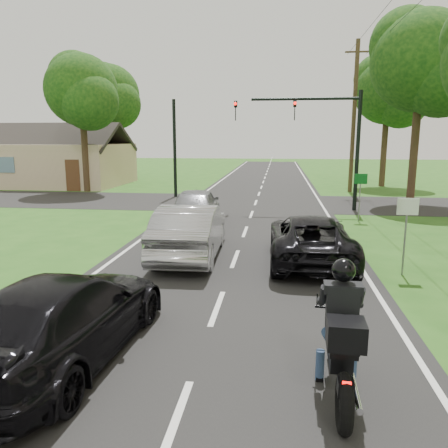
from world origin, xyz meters
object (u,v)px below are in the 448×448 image
at_px(dark_suv, 310,238).
at_px(dark_car_behind, 64,317).
at_px(silver_suv, 196,205).
at_px(motorcycle_rider, 341,344).
at_px(traffic_signal, 321,129).
at_px(silver_sedan, 191,231).
at_px(utility_pole_far, 354,117).
at_px(sign_white, 407,218).
at_px(sign_green, 360,186).

height_order(dark_suv, dark_car_behind, dark_car_behind).
bearing_deg(silver_suv, dark_suv, 125.47).
bearing_deg(motorcycle_rider, silver_suv, 111.71).
bearing_deg(traffic_signal, dark_car_behind, -108.69).
distance_m(silver_sedan, traffic_signal, 11.47).
distance_m(dark_suv, traffic_signal, 10.62).
bearing_deg(utility_pole_far, traffic_signal, -109.68).
xyz_separation_m(dark_suv, silver_sedan, (-3.68, 0.09, 0.12)).
xyz_separation_m(silver_sedan, sign_white, (6.11, -1.11, 0.76)).
bearing_deg(dark_suv, motorcycle_rider, 88.71).
bearing_deg(traffic_signal, dark_suv, -96.11).
bearing_deg(silver_suv, utility_pole_far, -128.12).
bearing_deg(sign_green, dark_car_behind, -117.92).
relative_size(motorcycle_rider, silver_sedan, 0.48).
xyz_separation_m(motorcycle_rider, utility_pole_far, (3.99, 25.08, 4.27)).
height_order(dark_car_behind, traffic_signal, traffic_signal).
height_order(motorcycle_rider, silver_suv, motorcycle_rider).
height_order(silver_suv, sign_green, sign_green).
xyz_separation_m(silver_suv, dark_car_behind, (-0.00, -11.93, -0.06)).
xyz_separation_m(motorcycle_rider, silver_sedan, (-3.62, 7.17, 0.03)).
height_order(silver_sedan, sign_green, sign_green).
distance_m(silver_suv, traffic_signal, 7.94).
relative_size(dark_suv, silver_suv, 1.10).
xyz_separation_m(dark_suv, sign_white, (2.43, -1.02, 0.87)).
bearing_deg(utility_pole_far, sign_white, -94.51).
distance_m(dark_car_behind, utility_pole_far, 26.28).
relative_size(utility_pole_far, sign_white, 4.71).
xyz_separation_m(traffic_signal, utility_pole_far, (2.86, 8.00, 0.95)).
xyz_separation_m(traffic_signal, sign_green, (1.56, -3.02, -2.54)).
relative_size(motorcycle_rider, sign_white, 1.13).
distance_m(dark_suv, silver_suv, 7.06).
bearing_deg(silver_suv, traffic_signal, -144.95).
bearing_deg(silver_suv, silver_sedan, 94.60).
relative_size(silver_suv, sign_green, 2.19).
height_order(sign_white, sign_green, same).
xyz_separation_m(silver_suv, sign_white, (6.94, -6.45, 0.79)).
height_order(silver_sedan, utility_pole_far, utility_pole_far).
relative_size(silver_sedan, sign_white, 2.37).
distance_m(silver_sedan, sign_white, 6.26).
bearing_deg(motorcycle_rider, silver_sedan, 118.93).
distance_m(sign_white, sign_green, 8.00).
relative_size(silver_sedan, dark_car_behind, 1.00).
relative_size(silver_suv, dark_car_behind, 0.92).
relative_size(silver_sedan, sign_green, 2.37).
bearing_deg(sign_green, silver_suv, -167.78).
bearing_deg(utility_pole_far, dark_car_behind, -109.02).
bearing_deg(silver_sedan, silver_suv, -83.18).
height_order(silver_sedan, silver_suv, silver_sedan).
bearing_deg(motorcycle_rider, dark_car_behind, 174.73).
xyz_separation_m(silver_sedan, traffic_signal, (4.75, 9.91, 3.29)).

